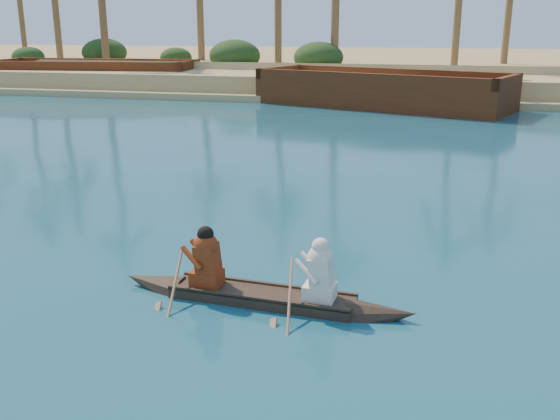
% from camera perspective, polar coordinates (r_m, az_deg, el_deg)
% --- Properties ---
extents(sandy_embankment, '(150.00, 51.00, 1.50)m').
position_cam_1_polar(sandy_embankment, '(57.76, 20.24, 12.07)').
color(sandy_embankment, tan).
rests_on(sandy_embankment, ground).
extents(shrub_cluster, '(100.00, 6.00, 2.40)m').
position_cam_1_polar(shrub_cluster, '(42.46, 22.26, 11.53)').
color(shrub_cluster, '#1F3B15').
rests_on(shrub_cluster, ground).
extents(canoe, '(4.63, 0.89, 1.27)m').
position_cam_1_polar(canoe, '(9.38, -1.68, -7.02)').
color(canoe, '#342A1C').
rests_on(canoe, ground).
extents(barge_left, '(13.44, 5.69, 2.18)m').
position_cam_1_polar(barge_left, '(43.61, -16.54, 11.58)').
color(barge_left, '#5E2614').
rests_on(barge_left, ground).
extents(barge_mid, '(13.43, 8.22, 2.12)m').
position_cam_1_polar(barge_mid, '(32.78, 9.25, 10.60)').
color(barge_mid, '#5E2614').
rests_on(barge_mid, ground).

